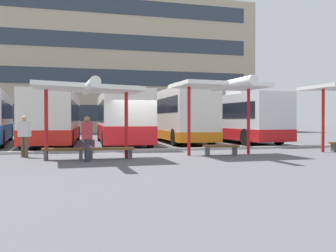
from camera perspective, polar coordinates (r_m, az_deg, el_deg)
The scene contains 19 objects.
ground_plane at distance 18.77m, azimuth -3.59°, elevation -3.78°, with size 160.00×160.00×0.00m, color #515156.
terminal_building at distance 54.95m, azimuth -11.70°, elevation 8.05°, with size 42.00×15.68×19.39m.
coach_bus_1 at distance 26.10m, azimuth -15.80°, elevation 1.02°, with size 3.78×12.50×3.46m.
coach_bus_2 at distance 24.97m, azimuth -6.66°, elevation 1.01°, with size 3.42×10.98×3.45m.
coach_bus_3 at distance 27.15m, azimuth 1.35°, elevation 1.52°, with size 3.17×11.28×3.81m.
coach_bus_4 at distance 27.77m, azimuth 9.32°, elevation 1.09°, with size 2.82×10.89×3.48m.
lane_stripe_1 at distance 25.97m, azimuth -20.55°, elevation -2.51°, with size 0.16×14.00×0.01m, color white.
lane_stripe_2 at distance 25.96m, azimuth -11.56°, elevation -2.46°, with size 0.16×14.00×0.01m, color white.
lane_stripe_3 at distance 26.58m, azimuth -2.78°, elevation -2.37°, with size 0.16×14.00×0.01m, color white.
lane_stripe_4 at distance 27.78m, azimuth 5.41°, elevation -2.22°, with size 0.16×14.00×0.01m, color white.
lane_stripe_5 at distance 29.50m, azimuth 12.79°, elevation -2.06°, with size 0.16×14.00×0.01m, color white.
waiting_shelter_1 at distance 15.58m, azimuth -11.38°, elevation 5.13°, with size 4.06×4.63×2.91m.
bench_1 at distance 15.81m, azimuth -14.68°, elevation -3.50°, with size 1.65×0.62×0.45m.
bench_2 at distance 15.87m, azimuth -8.16°, elevation -3.44°, with size 1.85×0.56×0.45m.
waiting_shelter_2 at distance 17.39m, azimuth 7.70°, elevation 5.51°, with size 3.81×4.48×3.17m.
bench_3 at distance 17.44m, azimuth 7.59°, elevation -3.06°, with size 1.57×0.50×0.45m.
platform_kerb at distance 19.38m, azimuth -3.99°, elevation -3.45°, with size 44.00×0.24×0.12m, color #ADADA8.
waiting_passenger_0 at distance 17.35m, azimuth -19.79°, elevation -0.96°, with size 0.54×0.44×1.70m.
waiting_passenger_1 at distance 14.91m, azimuth -11.47°, elevation -1.31°, with size 0.36×0.53×1.67m.
Camera 1 is at (-3.98, -18.28, 1.57)m, focal length 42.74 mm.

